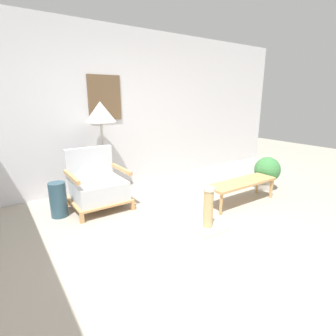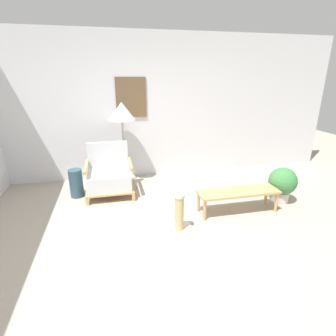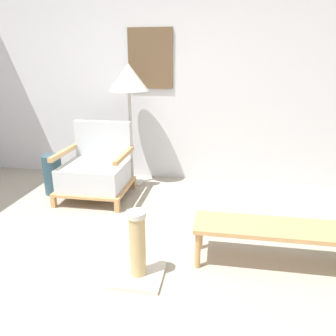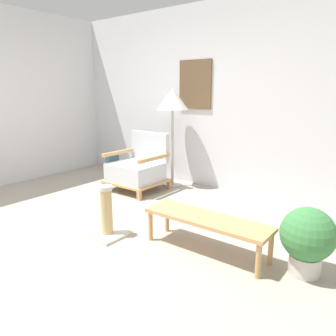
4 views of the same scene
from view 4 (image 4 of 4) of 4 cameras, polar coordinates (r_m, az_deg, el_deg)
The scene contains 8 objects.
ground_plane at distance 3.51m, azimuth -16.14°, elevation -11.92°, with size 14.00×14.00×0.00m, color #A89E8E.
wall_back at distance 5.05m, azimuth 6.62°, elevation 12.01°, with size 8.00×0.09×2.70m.
armchair at distance 4.93m, azimuth -5.29°, elevation -0.07°, with size 0.77×0.72×0.84m.
floor_lamp at distance 4.97m, azimuth 0.81°, elevation 11.31°, with size 0.48×0.48×1.50m.
coffee_table at distance 3.06m, azimuth 6.73°, elevation -9.23°, with size 1.20×0.35×0.34m.
vase at distance 5.33m, azimuth -9.59°, elevation -0.12°, with size 0.22×0.22×0.48m, color #2D4C5B.
potted_plant at distance 2.90m, azimuth 23.12°, elevation -11.09°, with size 0.44×0.44×0.57m.
scratching_post at distance 3.45m, azimuth -10.59°, elevation -8.60°, with size 0.37×0.37×0.53m.
Camera 4 is at (2.61, -1.82, 1.47)m, focal length 35.00 mm.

